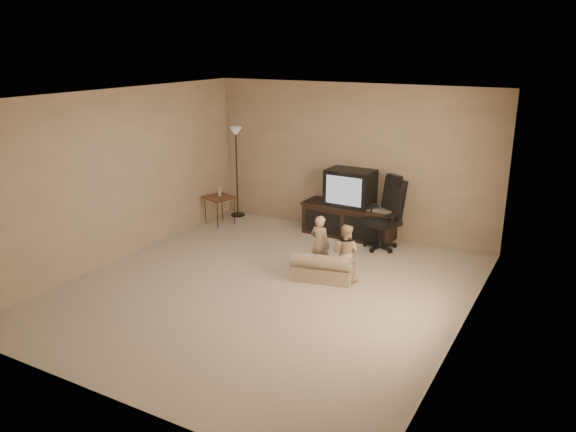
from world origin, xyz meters
The scene contains 9 objects.
floor centered at (0.00, 0.00, 0.00)m, with size 5.50×5.50×0.00m, color #BEAD97.
room_shell centered at (0.00, 0.00, 1.52)m, with size 5.50×5.50×5.50m.
tv_stand centered at (0.12, 2.49, 0.47)m, with size 1.60×0.63×1.13m.
office_chair centered at (0.83, 2.22, 0.42)m, with size 0.73×0.74×1.17m.
side_table centered at (-2.15, 1.96, 0.49)m, with size 0.58×0.58×0.69m.
floor_lamp centered at (-2.17, 2.55, 1.21)m, with size 0.26×0.26×1.66m.
child_sofa centered at (0.52, 0.61, 0.16)m, with size 0.89×0.62×0.40m.
toddler_left centered at (0.37, 0.85, 0.42)m, with size 0.30×0.22×0.83m, color tan.
toddler_right centered at (0.80, 0.75, 0.40)m, with size 0.39×0.21×0.80m, color tan.
Camera 1 is at (3.56, -5.82, 3.11)m, focal length 35.00 mm.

